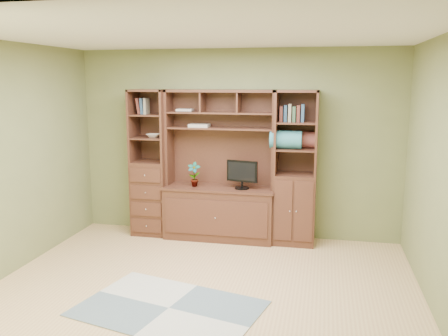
% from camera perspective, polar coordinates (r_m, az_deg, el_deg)
% --- Properties ---
extents(room, '(4.60, 4.10, 2.64)m').
position_cam_1_polar(room, '(4.69, -2.92, -0.21)').
color(room, tan).
rests_on(room, ground).
extents(center_hutch, '(1.54, 0.53, 2.05)m').
position_cam_1_polar(center_hutch, '(6.44, -0.57, 0.25)').
color(center_hutch, '#452418').
rests_on(center_hutch, ground).
extents(left_tower, '(0.50, 0.45, 2.05)m').
position_cam_1_polar(left_tower, '(6.76, -8.79, 0.62)').
color(left_tower, '#452418').
rests_on(left_tower, ground).
extents(right_tower, '(0.55, 0.45, 2.05)m').
position_cam_1_polar(right_tower, '(6.34, 8.59, -0.03)').
color(right_tower, '#452418').
rests_on(right_tower, ground).
extents(rug, '(1.91, 1.50, 0.01)m').
position_cam_1_polar(rug, '(4.79, -6.66, -16.43)').
color(rug, '#929796').
rests_on(rug, ground).
extents(monitor, '(0.47, 0.28, 0.53)m').
position_cam_1_polar(monitor, '(6.35, 2.19, -0.17)').
color(monitor, black).
rests_on(monitor, center_hutch).
extents(orchid, '(0.18, 0.12, 0.34)m').
position_cam_1_polar(orchid, '(6.51, -3.63, -0.78)').
color(orchid, '#A15B36').
rests_on(orchid, center_hutch).
extents(magazines, '(0.27, 0.20, 0.04)m').
position_cam_1_polar(magazines, '(6.52, -2.98, 5.13)').
color(magazines, '#B2A597').
rests_on(magazines, center_hutch).
extents(bowl, '(0.19, 0.19, 0.05)m').
position_cam_1_polar(bowl, '(6.69, -8.47, 3.89)').
color(bowl, white).
rests_on(bowl, left_tower).
extents(blanket_teal, '(0.41, 0.24, 0.24)m').
position_cam_1_polar(blanket_teal, '(6.24, 7.46, 3.40)').
color(blanket_teal, '#2F717B').
rests_on(blanket_teal, right_tower).
extents(blanket_red, '(0.39, 0.22, 0.22)m').
position_cam_1_polar(blanket_red, '(6.36, 9.22, 3.38)').
color(blanket_red, brown).
rests_on(blanket_red, right_tower).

